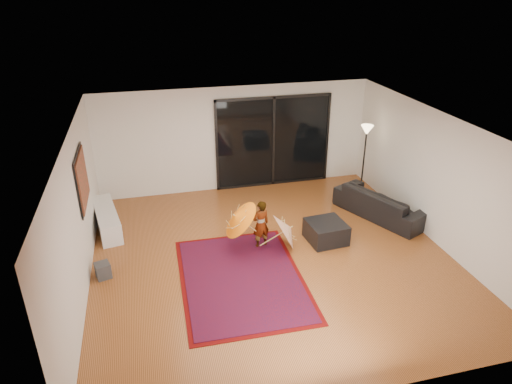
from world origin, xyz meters
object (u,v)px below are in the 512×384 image
object	(u,v)px
sofa	(381,203)
media_console	(107,219)
child	(261,224)
ottoman	(326,232)

from	to	relation	value
sofa	media_console	bearing A→B (deg)	57.08
media_console	child	size ratio (longest dim) A/B	1.63
ottoman	child	bearing A→B (deg)	174.98
sofa	ottoman	distance (m)	1.83
media_console	child	bearing A→B (deg)	-36.22
ottoman	child	world-z (taller)	child
child	sofa	bearing A→B (deg)	175.80
sofa	ottoman	size ratio (longest dim) A/B	2.94
media_console	ottoman	world-z (taller)	media_console
sofa	child	xyz separation A→B (m)	(-3.07, -0.62, 0.19)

